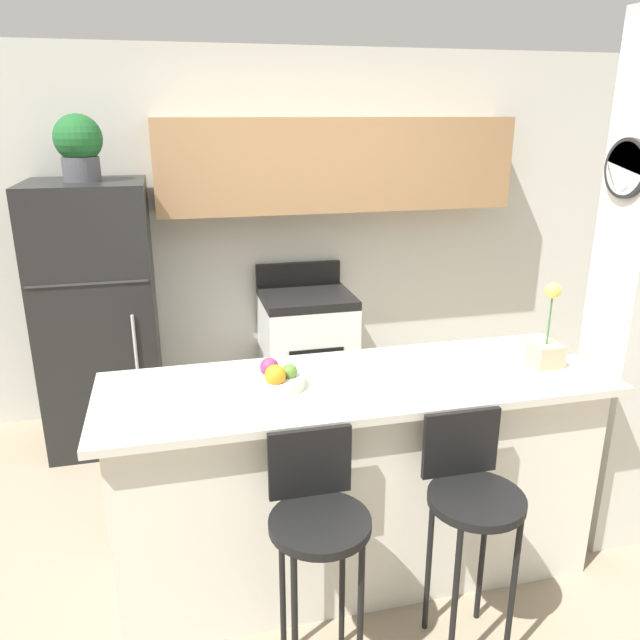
{
  "coord_description": "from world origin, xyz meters",
  "views": [
    {
      "loc": [
        -0.76,
        -2.41,
        2.11
      ],
      "look_at": [
        0.0,
        0.71,
        1.05
      ],
      "focal_mm": 35.0,
      "sensor_mm": 36.0,
      "label": 1
    }
  ],
  "objects_px": {
    "bar_stool_right": "(471,500)",
    "orchid_vase": "(546,345)",
    "refrigerator": "(99,317)",
    "stove_range": "(307,353)",
    "bar_stool_left": "(317,523)",
    "potted_plant_on_fridge": "(79,145)",
    "fruit_bowl": "(277,378)"
  },
  "relations": [
    {
      "from": "bar_stool_left",
      "to": "fruit_bowl",
      "type": "xyz_separation_m",
      "value": [
        -0.05,
        0.52,
        0.36
      ]
    },
    {
      "from": "refrigerator",
      "to": "orchid_vase",
      "type": "xyz_separation_m",
      "value": [
        2.14,
        -1.7,
        0.24
      ]
    },
    {
      "from": "potted_plant_on_fridge",
      "to": "fruit_bowl",
      "type": "height_order",
      "value": "potted_plant_on_fridge"
    },
    {
      "from": "bar_stool_right",
      "to": "potted_plant_on_fridge",
      "type": "relative_size",
      "value": 2.56
    },
    {
      "from": "bar_stool_left",
      "to": "bar_stool_right",
      "type": "bearing_deg",
      "value": 0.0
    },
    {
      "from": "bar_stool_right",
      "to": "potted_plant_on_fridge",
      "type": "bearing_deg",
      "value": 125.55
    },
    {
      "from": "refrigerator",
      "to": "orchid_vase",
      "type": "relative_size",
      "value": 4.36
    },
    {
      "from": "refrigerator",
      "to": "potted_plant_on_fridge",
      "type": "height_order",
      "value": "potted_plant_on_fridge"
    },
    {
      "from": "refrigerator",
      "to": "bar_stool_left",
      "type": "height_order",
      "value": "refrigerator"
    },
    {
      "from": "stove_range",
      "to": "bar_stool_right",
      "type": "height_order",
      "value": "stove_range"
    },
    {
      "from": "stove_range",
      "to": "fruit_bowl",
      "type": "xyz_separation_m",
      "value": [
        -0.51,
        -1.71,
        0.58
      ]
    },
    {
      "from": "stove_range",
      "to": "potted_plant_on_fridge",
      "type": "distance_m",
      "value": 2.03
    },
    {
      "from": "stove_range",
      "to": "orchid_vase",
      "type": "bearing_deg",
      "value": -66.95
    },
    {
      "from": "potted_plant_on_fridge",
      "to": "orchid_vase",
      "type": "height_order",
      "value": "potted_plant_on_fridge"
    },
    {
      "from": "fruit_bowl",
      "to": "refrigerator",
      "type": "bearing_deg",
      "value": 118.15
    },
    {
      "from": "potted_plant_on_fridge",
      "to": "fruit_bowl",
      "type": "distance_m",
      "value": 2.07
    },
    {
      "from": "bar_stool_right",
      "to": "fruit_bowl",
      "type": "xyz_separation_m",
      "value": [
        -0.67,
        0.52,
        0.36
      ]
    },
    {
      "from": "bar_stool_right",
      "to": "orchid_vase",
      "type": "height_order",
      "value": "orchid_vase"
    },
    {
      "from": "bar_stool_right",
      "to": "fruit_bowl",
      "type": "bearing_deg",
      "value": 141.97
    },
    {
      "from": "stove_range",
      "to": "orchid_vase",
      "type": "distance_m",
      "value": 2.01
    },
    {
      "from": "refrigerator",
      "to": "stove_range",
      "type": "distance_m",
      "value": 1.45
    },
    {
      "from": "orchid_vase",
      "to": "fruit_bowl",
      "type": "distance_m",
      "value": 1.26
    },
    {
      "from": "refrigerator",
      "to": "bar_stool_left",
      "type": "relative_size",
      "value": 1.72
    },
    {
      "from": "refrigerator",
      "to": "bar_stool_left",
      "type": "distance_m",
      "value": 2.37
    },
    {
      "from": "orchid_vase",
      "to": "stove_range",
      "type": "bearing_deg",
      "value": 113.05
    },
    {
      "from": "bar_stool_right",
      "to": "orchid_vase",
      "type": "xyz_separation_m",
      "value": [
        0.58,
        0.48,
        0.42
      ]
    },
    {
      "from": "bar_stool_left",
      "to": "potted_plant_on_fridge",
      "type": "relative_size",
      "value": 2.56
    },
    {
      "from": "stove_range",
      "to": "bar_stool_right",
      "type": "distance_m",
      "value": 2.25
    },
    {
      "from": "refrigerator",
      "to": "potted_plant_on_fridge",
      "type": "relative_size",
      "value": 4.41
    },
    {
      "from": "stove_range",
      "to": "bar_stool_right",
      "type": "xyz_separation_m",
      "value": [
        0.16,
        -2.23,
        0.22
      ]
    },
    {
      "from": "refrigerator",
      "to": "orchid_vase",
      "type": "bearing_deg",
      "value": -38.46
    },
    {
      "from": "orchid_vase",
      "to": "refrigerator",
      "type": "bearing_deg",
      "value": 141.54
    }
  ]
}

